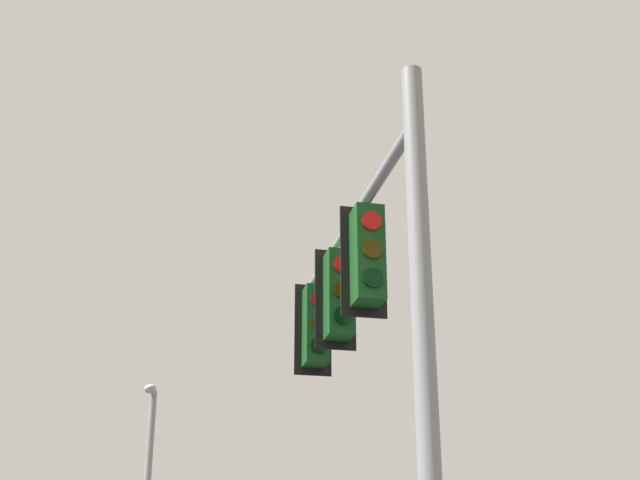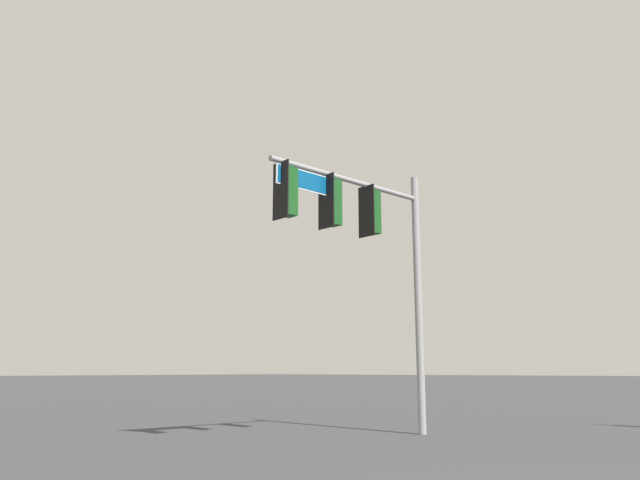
# 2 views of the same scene
# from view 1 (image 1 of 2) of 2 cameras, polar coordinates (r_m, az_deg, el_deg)

# --- Properties ---
(signal_pole_near) EXTENTS (5.03, 0.97, 6.72)m
(signal_pole_near) POSITION_cam_1_polar(r_m,az_deg,el_deg) (9.92, 2.54, -4.88)
(signal_pole_near) COLOR gray
(signal_pole_near) RESTS_ON ground_plane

